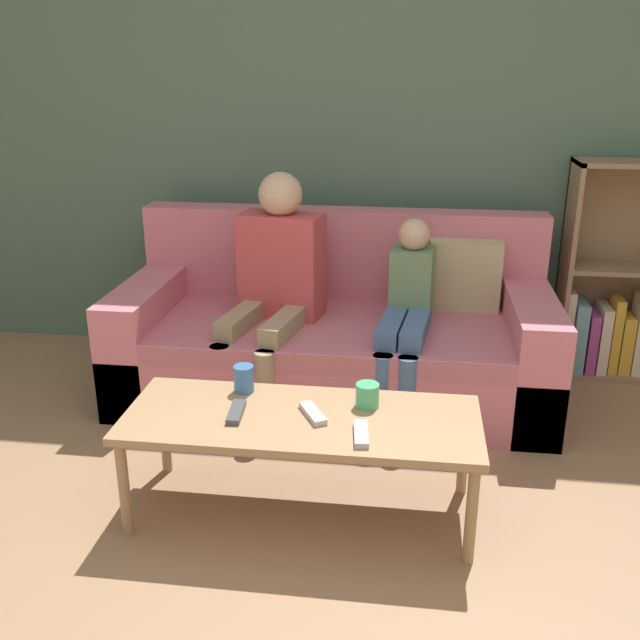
# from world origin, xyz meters

# --- Properties ---
(wall_back) EXTENTS (12.00, 0.06, 2.60)m
(wall_back) POSITION_xyz_m (0.00, 2.38, 1.30)
(wall_back) COLOR #4C6B56
(wall_back) RESTS_ON ground_plane
(couch) EXTENTS (2.12, 0.94, 0.89)m
(couch) POSITION_xyz_m (-0.08, 1.79, 0.29)
(couch) COLOR #D1707F
(couch) RESTS_ON ground_plane
(bookshelf) EXTENTS (0.65, 0.28, 1.15)m
(bookshelf) POSITION_xyz_m (1.40, 2.23, 0.43)
(bookshelf) COLOR #8E7051
(bookshelf) RESTS_ON ground_plane
(coffee_table) EXTENTS (1.29, 0.51, 0.41)m
(coffee_table) POSITION_xyz_m (-0.08, 0.71, 0.37)
(coffee_table) COLOR #A87F56
(coffee_table) RESTS_ON ground_plane
(person_adult) EXTENTS (0.48, 0.70, 1.13)m
(person_adult) POSITION_xyz_m (-0.36, 1.70, 0.65)
(person_adult) COLOR #9E8966
(person_adult) RESTS_ON ground_plane
(person_child) EXTENTS (0.27, 0.66, 0.92)m
(person_child) POSITION_xyz_m (0.28, 1.63, 0.51)
(person_child) COLOR #476693
(person_child) RESTS_ON ground_plane
(cup_near) EXTENTS (0.09, 0.09, 0.09)m
(cup_near) POSITION_xyz_m (0.15, 0.82, 0.45)
(cup_near) COLOR #4CB77A
(cup_near) RESTS_ON coffee_table
(cup_far) EXTENTS (0.08, 0.08, 0.11)m
(cup_far) POSITION_xyz_m (-0.34, 0.88, 0.46)
(cup_far) COLOR #3D70B2
(cup_far) RESTS_ON coffee_table
(tv_remote_0) EXTENTS (0.12, 0.17, 0.02)m
(tv_remote_0) POSITION_xyz_m (-0.04, 0.71, 0.42)
(tv_remote_0) COLOR #B7B7BC
(tv_remote_0) RESTS_ON coffee_table
(tv_remote_1) EXTENTS (0.07, 0.17, 0.02)m
(tv_remote_1) POSITION_xyz_m (0.14, 0.58, 0.42)
(tv_remote_1) COLOR #B7B7BC
(tv_remote_1) RESTS_ON coffee_table
(tv_remote_2) EXTENTS (0.06, 0.17, 0.02)m
(tv_remote_2) POSITION_xyz_m (-0.32, 0.69, 0.42)
(tv_remote_2) COLOR #47474C
(tv_remote_2) RESTS_ON coffee_table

